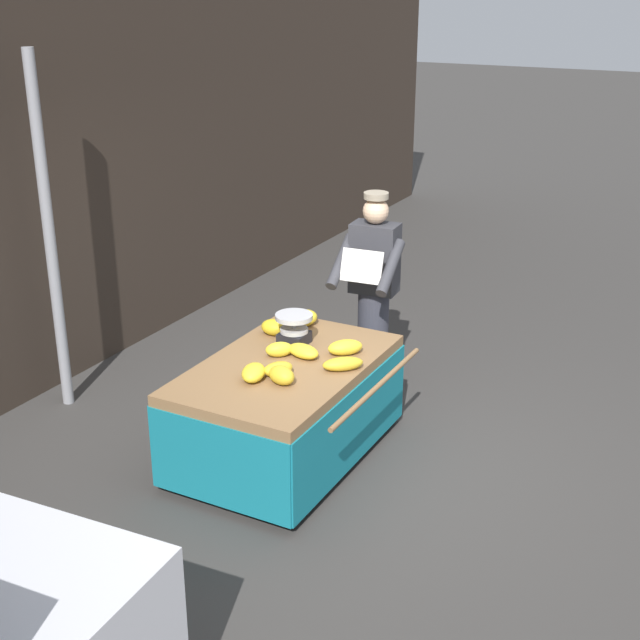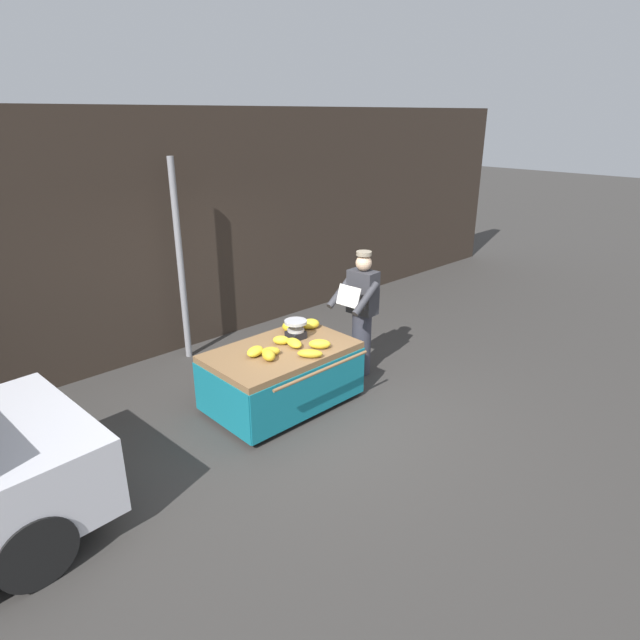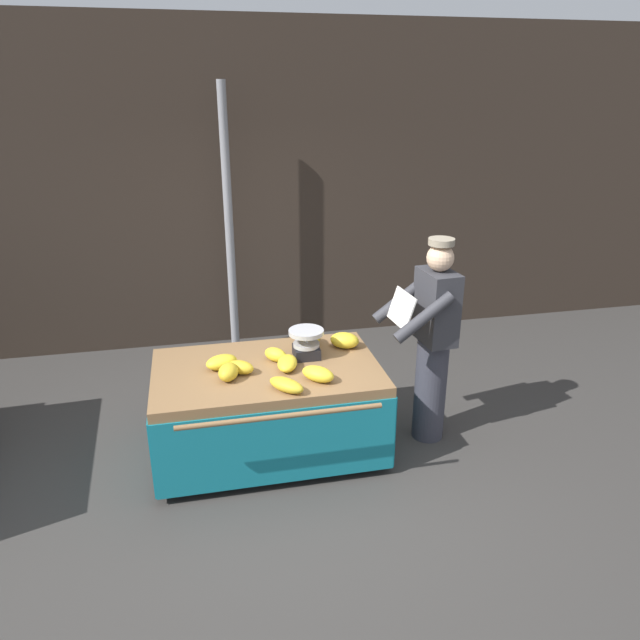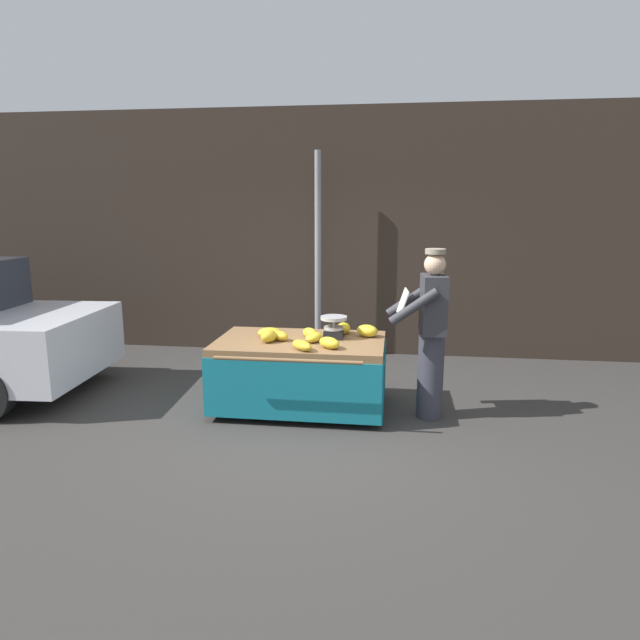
% 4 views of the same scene
% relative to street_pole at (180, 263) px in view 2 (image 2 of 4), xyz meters
% --- Properties ---
extents(ground_plane, '(60.00, 60.00, 0.00)m').
position_rel_street_pole_xyz_m(ground_plane, '(0.24, -2.52, -1.42)').
color(ground_plane, '#383533').
extents(back_wall, '(16.00, 0.24, 3.46)m').
position_rel_street_pole_xyz_m(back_wall, '(0.24, 0.43, 0.31)').
color(back_wall, '#332821').
rests_on(back_wall, ground).
extents(street_pole, '(0.09, 0.09, 2.84)m').
position_rel_street_pole_xyz_m(street_pole, '(0.00, 0.00, 0.00)').
color(street_pole, gray).
rests_on(street_pole, ground).
extents(banana_cart, '(1.77, 1.29, 0.75)m').
position_rel_street_pole_xyz_m(banana_cart, '(0.10, -2.05, -0.87)').
color(banana_cart, olive).
rests_on(banana_cart, ground).
extents(weighing_scale, '(0.28, 0.28, 0.23)m').
position_rel_street_pole_xyz_m(weighing_scale, '(0.44, -1.93, -0.55)').
color(weighing_scale, black).
rests_on(weighing_scale, banana_cart).
extents(banana_bunch_0, '(0.29, 0.30, 0.10)m').
position_rel_street_pole_xyz_m(banana_bunch_0, '(0.19, -2.46, -0.62)').
color(banana_bunch_0, gold).
rests_on(banana_bunch_0, banana_cart).
extents(banana_bunch_1, '(0.20, 0.24, 0.13)m').
position_rel_street_pole_xyz_m(banana_bunch_1, '(-0.20, -2.19, -0.61)').
color(banana_bunch_1, gold).
rests_on(banana_bunch_1, banana_cart).
extents(banana_bunch_2, '(0.22, 0.23, 0.11)m').
position_rel_street_pole_xyz_m(banana_bunch_2, '(0.18, -1.94, -0.62)').
color(banana_bunch_2, yellow).
rests_on(banana_bunch_2, banana_cart).
extents(banana_bunch_3, '(0.29, 0.26, 0.13)m').
position_rel_street_pole_xyz_m(banana_bunch_3, '(0.78, -1.81, -0.61)').
color(banana_bunch_3, yellow).
rests_on(banana_bunch_3, banana_cart).
extents(banana_bunch_4, '(0.21, 0.29, 0.10)m').
position_rel_street_pole_xyz_m(banana_bunch_4, '(0.25, -2.11, -0.62)').
color(banana_bunch_4, yellow).
rests_on(banana_bunch_4, banana_cart).
extents(banana_bunch_5, '(0.16, 0.21, 0.12)m').
position_rel_street_pole_xyz_m(banana_bunch_5, '(0.52, -1.70, -0.61)').
color(banana_bunch_5, gold).
rests_on(banana_bunch_5, banana_cart).
extents(banana_bunch_6, '(0.24, 0.22, 0.10)m').
position_rel_street_pole_xyz_m(banana_bunch_6, '(-0.11, -2.11, -0.62)').
color(banana_bunch_6, gold).
rests_on(banana_bunch_6, banana_cart).
extents(banana_bunch_7, '(0.29, 0.29, 0.11)m').
position_rel_street_pole_xyz_m(banana_bunch_7, '(0.44, -2.35, -0.62)').
color(banana_bunch_7, yellow).
rests_on(banana_bunch_7, banana_cart).
extents(banana_bunch_8, '(0.28, 0.23, 0.11)m').
position_rel_street_pole_xyz_m(banana_bunch_8, '(-0.24, -1.99, -0.62)').
color(banana_bunch_8, yellow).
rests_on(banana_bunch_8, banana_cart).
extents(vendor_person, '(0.60, 0.55, 1.71)m').
position_rel_street_pole_xyz_m(vendor_person, '(1.42, -2.12, -0.55)').
color(vendor_person, '#383842').
rests_on(vendor_person, ground).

